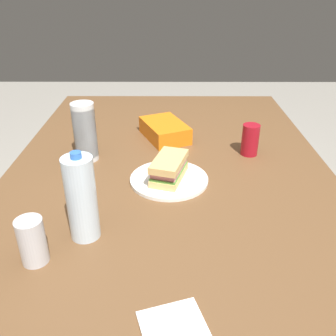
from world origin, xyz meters
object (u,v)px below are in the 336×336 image
Objects in this scene: water_bottle_tall at (82,198)px; soda_can_silver at (33,241)px; dining_table at (169,194)px; soda_can_red at (250,140)px; plastic_cup_stack at (85,132)px; paper_plate at (168,179)px; chip_bag at (165,130)px; sandwich at (168,168)px.

soda_can_silver is (0.10, -0.10, -0.06)m from water_bottle_tall.
dining_table is 0.43m from water_bottle_tall.
soda_can_red is 0.74m from water_bottle_tall.
water_bottle_tall is 0.47m from plastic_cup_stack.
water_bottle_tall is at bearing -36.99° from paper_plate.
chip_bag is at bearing 162.66° from water_bottle_tall.
sandwich is at bearing 142.53° from water_bottle_tall.
water_bottle_tall is (0.50, -0.54, 0.06)m from soda_can_red.
sandwich is 1.66× the size of soda_can_silver.
soda_can_red is 0.88m from soda_can_silver.
sandwich is at bearing -21.62° from chip_bag.
paper_plate is at bearing -11.95° from dining_table.
paper_plate is 1.21× the size of plastic_cup_stack.
paper_plate is 0.05m from sandwich.
soda_can_red is at bearing 124.17° from sandwich.
plastic_cup_stack reaches higher than sandwich.
soda_can_silver is at bearing -1.93° from plastic_cup_stack.
plastic_cup_stack is at bearing -119.11° from sandwich.
sandwich is at bearing 60.89° from plastic_cup_stack.
dining_table is 0.55m from soda_can_silver.
soda_can_silver is (0.39, -0.33, 0.01)m from sandwich.
dining_table is at bearing 65.04° from plastic_cup_stack.
chip_bag is at bearing -115.33° from soda_can_red.
sandwich is at bearing 9.74° from paper_plate.
sandwich reaches higher than chip_bag.
dining_table is 15.48× the size of soda_can_silver.
paper_plate is at bearing 140.45° from soda_can_silver.
plastic_cup_stack is 0.56m from soda_can_silver.
paper_plate is 2.19× the size of soda_can_red.
soda_can_red is 0.37m from chip_bag.
soda_can_red and soda_can_silver have the same top height.
water_bottle_tall reaches higher than sandwich.
chip_bag is (-0.37, -0.01, 0.03)m from paper_plate.
chip_bag is at bearing -177.74° from paper_plate.
water_bottle_tall is (0.29, -0.22, 0.11)m from paper_plate.
sandwich reaches higher than dining_table.
soda_can_silver reaches higher than paper_plate.
dining_table is 15.48× the size of soda_can_red.
plastic_cup_stack reaches higher than chip_bag.
chip_bag is (-0.16, -0.33, -0.03)m from soda_can_red.
chip_bag is 0.36m from plastic_cup_stack.
plastic_cup_stack is at bearing -79.42° from chip_bag.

